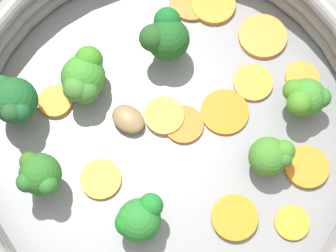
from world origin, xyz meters
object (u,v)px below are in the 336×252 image
(carrot_slice_10, at_px, (263,36))
(broccoli_floret_4, at_px, (271,157))
(carrot_slice_3, at_px, (235,218))
(carrot_slice_4, at_px, (101,179))
(broccoli_floret_2, at_px, (14,101))
(carrot_slice_2, at_px, (225,112))
(skillet, at_px, (168,134))
(carrot_slice_12, at_px, (184,124))
(broccoli_floret_0, at_px, (305,98))
(broccoli_floret_5, at_px, (40,175))
(carrot_slice_6, at_px, (253,83))
(carrot_slice_11, at_px, (213,5))
(broccoli_floret_3, at_px, (142,220))
(broccoli_floret_6, at_px, (84,78))
(broccoli_floret_1, at_px, (164,37))
(carrot_slice_5, at_px, (307,167))
(carrot_slice_9, at_px, (164,116))
(carrot_slice_1, at_px, (302,77))
(carrot_slice_7, at_px, (55,101))
(carrot_slice_8, at_px, (191,1))
(mushroom_piece_0, at_px, (129,116))
(carrot_slice_0, at_px, (292,223))

(carrot_slice_10, xyz_separation_m, broccoli_floret_4, (-0.03, 0.12, 0.02))
(carrot_slice_3, bearing_deg, carrot_slice_4, -1.08)
(broccoli_floret_2, bearing_deg, carrot_slice_2, -163.84)
(skillet, relative_size, carrot_slice_12, 9.61)
(broccoli_floret_2, xyz_separation_m, broccoli_floret_4, (-0.22, -0.01, -0.01))
(broccoli_floret_0, height_order, broccoli_floret_5, broccoli_floret_5)
(skillet, height_order, carrot_slice_12, carrot_slice_12)
(carrot_slice_6, relative_size, carrot_slice_11, 0.86)
(carrot_slice_3, relative_size, broccoli_floret_2, 0.77)
(broccoli_floret_3, relative_size, broccoli_floret_6, 0.83)
(broccoli_floret_1, height_order, broccoli_floret_6, broccoli_floret_1)
(carrot_slice_10, xyz_separation_m, broccoli_floret_0, (-0.05, 0.06, 0.02))
(carrot_slice_5, bearing_deg, broccoli_floret_5, 19.25)
(carrot_slice_2, height_order, carrot_slice_9, carrot_slice_9)
(carrot_slice_1, height_order, carrot_slice_12, same)
(broccoli_floret_0, distance_m, broccoli_floret_5, 0.23)
(carrot_slice_9, xyz_separation_m, broccoli_floret_2, (0.12, 0.03, 0.03))
(carrot_slice_7, height_order, broccoli_floret_3, broccoli_floret_3)
(carrot_slice_8, height_order, broccoli_floret_6, broccoli_floret_6)
(carrot_slice_4, distance_m, broccoli_floret_3, 0.06)
(skillet, bearing_deg, broccoli_floret_5, 40.07)
(carrot_slice_7, distance_m, broccoli_floret_3, 0.14)
(skillet, xyz_separation_m, broccoli_floret_5, (0.09, 0.07, 0.04))
(broccoli_floret_6, bearing_deg, carrot_slice_2, -174.94)
(broccoli_floret_1, height_order, mushroom_piece_0, broccoli_floret_1)
(carrot_slice_1, xyz_separation_m, carrot_slice_12, (0.09, 0.07, -0.00))
(carrot_slice_5, xyz_separation_m, broccoli_floret_3, (0.12, 0.09, 0.02))
(broccoli_floret_2, height_order, broccoli_floret_3, broccoli_floret_2)
(carrot_slice_12, bearing_deg, broccoli_floret_3, 84.14)
(carrot_slice_2, relative_size, broccoli_floret_1, 0.86)
(carrot_slice_8, bearing_deg, carrot_slice_11, -175.45)
(broccoli_floret_3, bearing_deg, carrot_slice_3, -160.06)
(carrot_slice_3, xyz_separation_m, broccoli_floret_5, (0.16, 0.01, 0.03))
(broccoli_floret_0, bearing_deg, skillet, 26.05)
(carrot_slice_2, bearing_deg, carrot_slice_0, 133.37)
(carrot_slice_1, bearing_deg, carrot_slice_4, 43.44)
(carrot_slice_8, bearing_deg, broccoli_floret_5, 70.32)
(carrot_slice_4, xyz_separation_m, broccoli_floret_6, (0.04, -0.08, 0.02))
(carrot_slice_2, bearing_deg, mushroom_piece_0, 19.22)
(carrot_slice_5, bearing_deg, carrot_slice_3, 50.17)
(carrot_slice_12, xyz_separation_m, broccoli_floret_1, (0.04, -0.06, 0.03))
(carrot_slice_7, bearing_deg, carrot_slice_4, 136.70)
(carrot_slice_9, bearing_deg, broccoli_floret_1, -74.49)
(carrot_slice_3, distance_m, broccoli_floret_3, 0.08)
(carrot_slice_2, distance_m, carrot_slice_9, 0.05)
(carrot_slice_0, bearing_deg, carrot_slice_5, -93.10)
(carrot_slice_8, distance_m, broccoli_floret_4, 0.17)
(carrot_slice_10, xyz_separation_m, broccoli_floret_3, (0.06, 0.20, 0.02))
(carrot_slice_12, height_order, broccoli_floret_2, broccoli_floret_2)
(carrot_slice_6, distance_m, mushroom_piece_0, 0.12)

